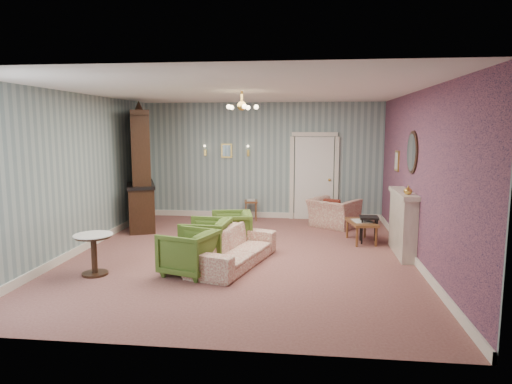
# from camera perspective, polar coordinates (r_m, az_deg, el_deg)

# --- Properties ---
(floor) EXTENTS (7.00, 7.00, 0.00)m
(floor) POSITION_cam_1_polar(r_m,az_deg,el_deg) (8.25, -1.72, -7.96)
(floor) COLOR #8E5B52
(floor) RESTS_ON ground
(ceiling) EXTENTS (7.00, 7.00, 0.00)m
(ceiling) POSITION_cam_1_polar(r_m,az_deg,el_deg) (7.95, -1.81, 12.57)
(ceiling) COLOR white
(ceiling) RESTS_ON ground
(wall_back) EXTENTS (6.00, 0.00, 6.00)m
(wall_back) POSITION_cam_1_polar(r_m,az_deg,el_deg) (11.43, 0.78, 3.94)
(wall_back) COLOR slate
(wall_back) RESTS_ON ground
(wall_front) EXTENTS (6.00, 0.00, 6.00)m
(wall_front) POSITION_cam_1_polar(r_m,az_deg,el_deg) (4.57, -8.13, -2.49)
(wall_front) COLOR slate
(wall_front) RESTS_ON ground
(wall_left) EXTENTS (0.00, 7.00, 7.00)m
(wall_left) POSITION_cam_1_polar(r_m,az_deg,el_deg) (8.91, -21.24, 2.20)
(wall_left) COLOR slate
(wall_left) RESTS_ON ground
(wall_right) EXTENTS (0.00, 7.00, 7.00)m
(wall_right) POSITION_cam_1_polar(r_m,az_deg,el_deg) (8.10, 19.75, 1.73)
(wall_right) COLOR slate
(wall_right) RESTS_ON ground
(wall_right_floral) EXTENTS (0.00, 7.00, 7.00)m
(wall_right_floral) POSITION_cam_1_polar(r_m,az_deg,el_deg) (8.09, 19.65, 1.74)
(wall_right_floral) COLOR #B45A66
(wall_right_floral) RESTS_ON ground
(door) EXTENTS (1.12, 0.12, 2.16)m
(door) POSITION_cam_1_polar(r_m,az_deg,el_deg) (11.36, 7.30, 1.98)
(door) COLOR white
(door) RESTS_ON floor
(olive_chair_a) EXTENTS (0.90, 0.93, 0.77)m
(olive_chair_a) POSITION_cam_1_polar(r_m,az_deg,el_deg) (7.20, -8.46, -7.24)
(olive_chair_a) COLOR #476724
(olive_chair_a) RESTS_ON floor
(olive_chair_b) EXTENTS (0.76, 0.81, 0.79)m
(olive_chair_b) POSITION_cam_1_polar(r_m,az_deg,el_deg) (7.96, -6.35, -5.67)
(olive_chair_b) COLOR #476724
(olive_chair_b) RESTS_ON floor
(olive_chair_c) EXTENTS (0.83, 0.87, 0.77)m
(olive_chair_c) POSITION_cam_1_polar(r_m,az_deg,el_deg) (8.66, -3.14, -4.55)
(olive_chair_c) COLOR #476724
(olive_chair_c) RESTS_ON floor
(sofa_chintz) EXTENTS (1.12, 2.11, 0.79)m
(sofa_chintz) POSITION_cam_1_polar(r_m,az_deg,el_deg) (7.60, -2.86, -6.26)
(sofa_chintz) COLOR #A04A40
(sofa_chintz) RESTS_ON floor
(wingback_chair) EXTENTS (1.20, 1.11, 0.88)m
(wingback_chair) POSITION_cam_1_polar(r_m,az_deg,el_deg) (10.59, 9.75, -2.02)
(wingback_chair) COLOR #A04A40
(wingback_chair) RESTS_ON floor
(dresser) EXTENTS (1.17, 1.78, 2.81)m
(dresser) POSITION_cam_1_polar(r_m,az_deg,el_deg) (10.64, -14.40, 3.14)
(dresser) COLOR black
(dresser) RESTS_ON floor
(fireplace) EXTENTS (0.30, 1.40, 1.16)m
(fireplace) POSITION_cam_1_polar(r_m,az_deg,el_deg) (8.59, 17.96, -3.72)
(fireplace) COLOR beige
(fireplace) RESTS_ON floor
(mantel_vase) EXTENTS (0.15, 0.15, 0.15)m
(mantel_vase) POSITION_cam_1_polar(r_m,az_deg,el_deg) (8.09, 18.58, 0.24)
(mantel_vase) COLOR gold
(mantel_vase) RESTS_ON fireplace
(oval_mirror) EXTENTS (0.04, 0.76, 0.84)m
(oval_mirror) POSITION_cam_1_polar(r_m,az_deg,el_deg) (8.45, 19.01, 4.74)
(oval_mirror) COLOR white
(oval_mirror) RESTS_ON wall_right
(framed_print) EXTENTS (0.04, 0.34, 0.42)m
(framed_print) POSITION_cam_1_polar(r_m,az_deg,el_deg) (9.78, 17.32, 3.75)
(framed_print) COLOR gold
(framed_print) RESTS_ON wall_right
(coffee_table) EXTENTS (0.61, 0.91, 0.43)m
(coffee_table) POSITION_cam_1_polar(r_m,az_deg,el_deg) (9.36, 13.08, -4.86)
(coffee_table) COLOR brown
(coffee_table) RESTS_ON floor
(side_table_black) EXTENTS (0.37, 0.37, 0.54)m
(side_table_black) POSITION_cam_1_polar(r_m,az_deg,el_deg) (9.31, 13.97, -4.63)
(side_table_black) COLOR black
(side_table_black) RESTS_ON floor
(pedestal_table) EXTENTS (0.76, 0.76, 0.65)m
(pedestal_table) POSITION_cam_1_polar(r_m,az_deg,el_deg) (7.55, -19.68, -7.40)
(pedestal_table) COLOR black
(pedestal_table) RESTS_ON floor
(nesting_table) EXTENTS (0.37, 0.45, 0.53)m
(nesting_table) POSITION_cam_1_polar(r_m,az_deg,el_deg) (11.26, -0.65, -2.21)
(nesting_table) COLOR brown
(nesting_table) RESTS_ON floor
(gilt_mirror_back) EXTENTS (0.28, 0.06, 0.36)m
(gilt_mirror_back) POSITION_cam_1_polar(r_m,az_deg,el_deg) (11.50, -3.72, 5.20)
(gilt_mirror_back) COLOR gold
(gilt_mirror_back) RESTS_ON wall_back
(sconce_left) EXTENTS (0.16, 0.12, 0.30)m
(sconce_left) POSITION_cam_1_polar(r_m,az_deg,el_deg) (11.59, -6.42, 5.19)
(sconce_left) COLOR gold
(sconce_left) RESTS_ON wall_back
(sconce_right) EXTENTS (0.16, 0.12, 0.30)m
(sconce_right) POSITION_cam_1_polar(r_m,az_deg,el_deg) (11.39, -1.00, 5.19)
(sconce_right) COLOR gold
(sconce_right) RESTS_ON wall_back
(chandelier) EXTENTS (0.56, 0.56, 0.36)m
(chandelier) POSITION_cam_1_polar(r_m,az_deg,el_deg) (7.93, -1.80, 10.62)
(chandelier) COLOR gold
(chandelier) RESTS_ON ceiling
(burgundy_cushion) EXTENTS (0.41, 0.28, 0.39)m
(burgundy_cushion) POSITION_cam_1_polar(r_m,az_deg,el_deg) (10.44, 9.53, -1.94)
(burgundy_cushion) COLOR maroon
(burgundy_cushion) RESTS_ON wingback_chair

